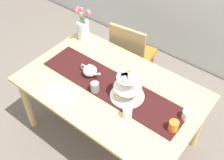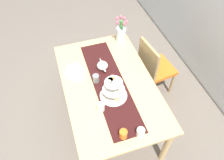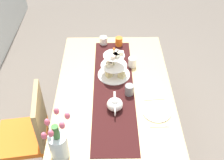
# 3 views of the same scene
# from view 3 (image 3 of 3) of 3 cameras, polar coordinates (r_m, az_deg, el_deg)

# --- Properties ---
(ground_plane) EXTENTS (8.00, 8.00, 0.00)m
(ground_plane) POSITION_cam_3_polar(r_m,az_deg,el_deg) (2.96, 0.38, -12.18)
(ground_plane) COLOR #6B6056
(dining_table) EXTENTS (1.64, 1.01, 0.74)m
(dining_table) POSITION_cam_3_polar(r_m,az_deg,el_deg) (2.47, 0.45, -3.35)
(dining_table) COLOR tan
(dining_table) RESTS_ON ground_plane
(chair_left) EXTENTS (0.47, 0.47, 0.91)m
(chair_left) POSITION_cam_3_polar(r_m,az_deg,el_deg) (2.48, -16.91, -10.33)
(chair_left) COLOR #9C8254
(chair_left) RESTS_ON ground_plane
(table_runner) EXTENTS (1.41, 0.35, 0.00)m
(table_runner) POSITION_cam_3_polar(r_m,az_deg,el_deg) (2.40, 0.33, -1.71)
(table_runner) COLOR black
(table_runner) RESTS_ON dining_table
(tiered_cake_stand) EXTENTS (0.30, 0.30, 0.30)m
(tiered_cake_stand) POSITION_cam_3_polar(r_m,az_deg,el_deg) (2.47, 0.42, 3.00)
(tiered_cake_stand) COLOR beige
(tiered_cake_stand) RESTS_ON table_runner
(teapot) EXTENTS (0.24, 0.13, 0.14)m
(teapot) POSITION_cam_3_polar(r_m,az_deg,el_deg) (2.19, 0.60, -5.07)
(teapot) COLOR white
(teapot) RESTS_ON table_runner
(tulip_vase) EXTENTS (0.20, 0.17, 0.38)m
(tulip_vase) POSITION_cam_3_polar(r_m,az_deg,el_deg) (1.89, -11.20, -12.94)
(tulip_vase) COLOR silver
(tulip_vase) RESTS_ON dining_table
(cream_jug) EXTENTS (0.08, 0.08, 0.08)m
(cream_jug) POSITION_cam_3_polar(r_m,az_deg,el_deg) (2.92, -1.79, 8.29)
(cream_jug) COLOR white
(cream_jug) RESTS_ON dining_table
(dinner_plate_left) EXTENTS (0.23, 0.23, 0.01)m
(dinner_plate_left) POSITION_cam_3_polar(r_m,az_deg,el_deg) (2.23, 9.38, -6.57)
(dinner_plate_left) COLOR white
(dinner_plate_left) RESTS_ON dining_table
(fork_left) EXTENTS (0.02, 0.15, 0.01)m
(fork_left) POSITION_cam_3_polar(r_m,az_deg,el_deg) (2.14, 9.90, -9.50)
(fork_left) COLOR silver
(fork_left) RESTS_ON dining_table
(knife_left) EXTENTS (0.03, 0.17, 0.01)m
(knife_left) POSITION_cam_3_polar(r_m,az_deg,el_deg) (2.33, 8.89, -3.95)
(knife_left) COLOR silver
(knife_left) RESTS_ON dining_table
(mug_grey) EXTENTS (0.08, 0.08, 0.09)m
(mug_grey) POSITION_cam_3_polar(r_m,az_deg,el_deg) (2.32, 3.65, -2.07)
(mug_grey) COLOR slate
(mug_grey) RESTS_ON table_runner
(mug_white_text) EXTENTS (0.08, 0.08, 0.09)m
(mug_white_text) POSITION_cam_3_polar(r_m,az_deg,el_deg) (2.61, 4.25, 3.76)
(mug_white_text) COLOR white
(mug_white_text) RESTS_ON dining_table
(mug_orange) EXTENTS (0.08, 0.08, 0.09)m
(mug_orange) POSITION_cam_3_polar(r_m,az_deg,el_deg) (2.89, 1.46, 8.07)
(mug_orange) COLOR orange
(mug_orange) RESTS_ON dining_table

